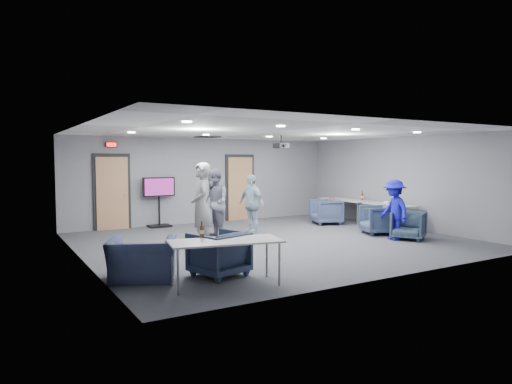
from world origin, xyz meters
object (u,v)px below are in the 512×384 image
chair_right_a (326,212)px  chair_right_b (378,220)px  chair_front_b (142,259)px  table_front_left (226,243)px  table_right_b (390,206)px  bottle_front (202,231)px  projector (281,146)px  bottle_right (362,197)px  tv_stand (159,199)px  person_d (394,210)px  table_right_a (346,201)px  person_c (251,204)px  chair_front_a (219,254)px  person_a (201,206)px  chair_right_c (408,225)px  person_b (214,203)px

chair_right_a → chair_right_b: bearing=18.1°
chair_front_b → table_front_left: 1.49m
table_right_b → bottle_front: (-7.06, -2.49, 0.15)m
chair_front_b → projector: 5.99m
chair_right_b → chair_right_a: bearing=-158.1°
bottle_right → tv_stand: tv_stand is taller
person_d → table_right_a: person_d is taller
person_d → table_right_b: bearing=148.3°
person_c → chair_front_a: person_c is taller
table_front_left → person_d: bearing=27.7°
chair_right_b → table_right_a: size_ratio=0.45×
person_a → bottle_front: bearing=-9.4°
chair_right_c → chair_front_b: chair_right_c is taller
person_b → bottle_right: size_ratio=6.10×
chair_right_a → table_right_b: size_ratio=0.52×
table_right_b → chair_right_c: bearing=147.5°
chair_front_b → person_c: bearing=-116.4°
person_a → chair_front_a: person_a is taller
bottle_right → tv_stand: 6.38m
chair_right_c → table_front_left: 6.08m
chair_right_b → chair_front_a: size_ratio=1.00×
person_a → tv_stand: size_ratio=1.30×
person_a → chair_right_c: size_ratio=2.47×
person_a → chair_front_a: size_ratio=2.27×
table_right_a → bottle_front: bearing=121.9°
person_b → bottle_right: person_b is taller
chair_right_a → bottle_right: bearing=92.2°
person_c → chair_right_a: bearing=84.5°
person_b → table_right_a: person_b is taller
person_c → chair_right_a: (2.89, 0.31, -0.42)m
bottle_front → person_d: bearing=11.3°
chair_front_b → chair_right_b: bearing=-144.5°
bottle_right → person_a: bearing=-167.0°
chair_right_c → chair_front_b: 6.96m
chair_front_b → table_right_b: bearing=-142.5°
person_d → chair_right_b: 0.98m
chair_right_c → table_right_a: size_ratio=0.42×
table_right_a → person_c: bearing=96.7°
table_right_a → tv_stand: (-5.67, 1.91, 0.16)m
bottle_right → table_right_b: bearing=-99.3°
chair_front_a → bottle_right: 7.87m
table_front_left → person_a: bearing=85.2°
chair_right_a → bottle_right: 1.31m
chair_front_a → tv_stand: size_ratio=0.57×
person_c → chair_right_c: person_c is taller
chair_right_a → chair_right_b: same height
person_b → chair_right_c: bearing=61.3°
person_b → table_right_b: 5.24m
table_front_left → tv_stand: size_ratio=1.26×
table_front_left → person_b: bearing=78.7°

